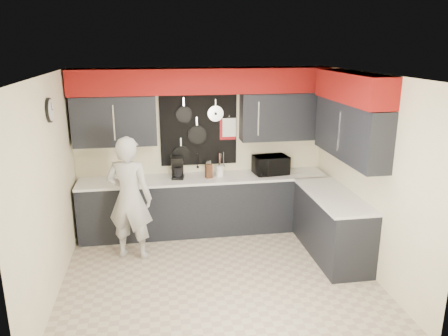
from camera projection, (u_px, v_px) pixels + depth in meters
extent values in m
plane|color=#B9AC90|center=(218.00, 275.00, 5.76)|extent=(4.00, 4.00, 0.00)
cube|color=#F6F1BE|center=(202.00, 149.00, 7.06)|extent=(4.00, 0.01, 2.60)
cube|color=black|center=(115.00, 121.00, 6.56)|extent=(1.24, 0.32, 0.75)
cube|color=black|center=(282.00, 116.00, 6.96)|extent=(1.34, 0.32, 0.75)
cube|color=maroon|center=(202.00, 81.00, 6.58)|extent=(3.94, 0.36, 0.38)
cube|color=black|center=(199.00, 130.00, 6.95)|extent=(1.22, 0.03, 1.15)
cylinder|color=black|center=(184.00, 114.00, 6.80)|extent=(0.26, 0.04, 0.26)
cylinder|color=black|center=(197.00, 135.00, 6.93)|extent=(0.30, 0.04, 0.30)
cylinder|color=black|center=(181.00, 154.00, 6.97)|extent=(0.27, 0.04, 0.27)
cylinder|color=silver|center=(216.00, 114.00, 6.89)|extent=(0.25, 0.02, 0.25)
cube|color=#9C0C12|center=(228.00, 129.00, 7.00)|extent=(0.26, 0.01, 0.34)
cube|color=white|center=(229.00, 127.00, 6.98)|extent=(0.22, 0.01, 0.30)
cylinder|color=silver|center=(171.00, 161.00, 6.99)|extent=(0.01, 0.01, 0.20)
cylinder|color=silver|center=(198.00, 160.00, 7.06)|extent=(0.01, 0.01, 0.20)
cylinder|color=silver|center=(224.00, 159.00, 7.12)|extent=(0.01, 0.01, 0.20)
cube|color=#F6F1BE|center=(368.00, 174.00, 5.71)|extent=(0.01, 3.50, 2.60)
cube|color=black|center=(350.00, 131.00, 5.82)|extent=(0.32, 1.70, 0.75)
cube|color=maroon|center=(353.00, 87.00, 5.66)|extent=(0.36, 1.70, 0.38)
cube|color=#F6F1BE|center=(49.00, 190.00, 5.09)|extent=(0.01, 3.50, 2.60)
cylinder|color=black|center=(49.00, 110.00, 5.23)|extent=(0.04, 0.30, 0.30)
cylinder|color=white|center=(51.00, 110.00, 5.23)|extent=(0.01, 0.26, 0.26)
cube|color=black|center=(205.00, 205.00, 7.01)|extent=(3.90, 0.60, 0.88)
cube|color=white|center=(204.00, 178.00, 6.87)|extent=(3.90, 0.63, 0.04)
cube|color=black|center=(332.00, 226.00, 6.23)|extent=(0.60, 1.60, 0.88)
cube|color=white|center=(333.00, 196.00, 6.10)|extent=(0.63, 1.60, 0.04)
cube|color=black|center=(207.00, 234.00, 6.88)|extent=(3.90, 0.06, 0.10)
imported|color=black|center=(271.00, 165.00, 7.00)|extent=(0.58, 0.43, 0.30)
cube|color=#372411|center=(209.00, 171.00, 6.81)|extent=(0.12, 0.12, 0.22)
cylinder|color=white|center=(220.00, 171.00, 6.92)|extent=(0.13, 0.13, 0.17)
cube|color=black|center=(178.00, 177.00, 6.81)|extent=(0.21, 0.25, 0.03)
cube|color=black|center=(177.00, 166.00, 6.85)|extent=(0.19, 0.09, 0.30)
cube|color=black|center=(177.00, 159.00, 6.73)|extent=(0.21, 0.25, 0.06)
cylinder|color=black|center=(178.00, 172.00, 6.77)|extent=(0.11, 0.11, 0.14)
imported|color=#BDBCBA|center=(130.00, 198.00, 6.05)|extent=(0.75, 0.61, 1.76)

